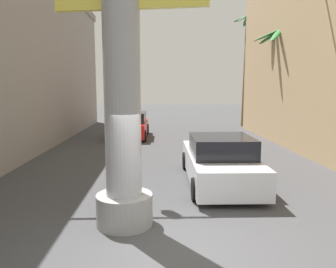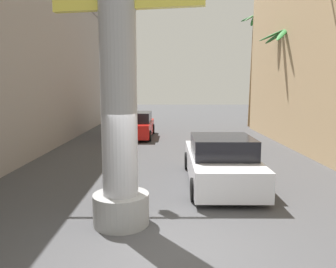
# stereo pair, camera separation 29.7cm
# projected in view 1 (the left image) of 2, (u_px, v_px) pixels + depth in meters

# --- Properties ---
(ground_plane) EXTENTS (87.53, 87.53, 0.00)m
(ground_plane) POSITION_uv_depth(u_px,v_px,m) (164.00, 151.00, 15.92)
(ground_plane) COLOR #424244
(neon_sign_pole) EXTENTS (3.56, 1.25, 10.10)m
(neon_sign_pole) POSITION_uv_depth(u_px,v_px,m) (121.00, 6.00, 6.70)
(neon_sign_pole) COLOR #9E9EA3
(neon_sign_pole) RESTS_ON ground
(street_lamp) EXTENTS (2.93, 0.28, 7.11)m
(street_lamp) POSITION_uv_depth(u_px,v_px,m) (323.00, 55.00, 13.11)
(street_lamp) COLOR #59595E
(street_lamp) RESTS_ON ground
(car_lead) EXTENTS (2.12, 5.04, 1.56)m
(car_lead) POSITION_uv_depth(u_px,v_px,m) (219.00, 161.00, 10.50)
(car_lead) COLOR black
(car_lead) RESTS_ON ground
(car_far) EXTENTS (2.03, 4.57, 1.56)m
(car_far) POSITION_uv_depth(u_px,v_px,m) (131.00, 125.00, 20.14)
(car_far) COLOR black
(car_far) RESTS_ON ground
(palm_tree_mid_right) EXTENTS (3.06, 2.73, 6.29)m
(palm_tree_mid_right) POSITION_uv_depth(u_px,v_px,m) (281.00, 73.00, 18.10)
(palm_tree_mid_right) COLOR brown
(palm_tree_mid_right) RESTS_ON ground
(palm_tree_far_right) EXTENTS (2.36, 2.44, 8.62)m
(palm_tree_far_right) POSITION_uv_depth(u_px,v_px,m) (247.00, 62.00, 25.40)
(palm_tree_far_right) COLOR brown
(palm_tree_far_right) RESTS_ON ground
(pedestrian_far_left) EXTENTS (0.42, 0.42, 1.70)m
(pedestrian_far_left) POSITION_uv_depth(u_px,v_px,m) (61.00, 123.00, 19.29)
(pedestrian_far_left) COLOR gray
(pedestrian_far_left) RESTS_ON ground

